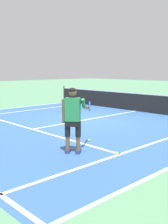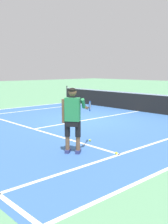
{
  "view_description": "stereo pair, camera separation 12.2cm",
  "coord_description": "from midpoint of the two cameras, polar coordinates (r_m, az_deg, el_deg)",
  "views": [
    {
      "loc": [
        8.36,
        -7.95,
        2.17
      ],
      "look_at": [
        3.2,
        -3.04,
        1.05
      ],
      "focal_mm": 43.49,
      "sensor_mm": 36.0,
      "label": 1
    },
    {
      "loc": [
        8.45,
        -7.86,
        2.17
      ],
      "look_at": [
        3.2,
        -3.04,
        1.05
      ],
      "focal_mm": 43.49,
      "sensor_mm": 36.0,
      "label": 2
    }
  ],
  "objects": [
    {
      "name": "tennis_ball_by_baseline",
      "position": [
        8.32,
        0.7,
        -5.95
      ],
      "size": [
        0.07,
        0.07,
        0.07
      ],
      "primitive_type": "sphere",
      "color": "#CCE02D",
      "rests_on": "ground"
    },
    {
      "name": "court_inner_surface",
      "position": [
        11.04,
        -4.42,
        -2.43
      ],
      "size": [
        10.98,
        10.12,
        0.0
      ],
      "primitive_type": "cube",
      "color": "#3866A8",
      "rests_on": "ground"
    },
    {
      "name": "tennis_player",
      "position": [
        6.99,
        -2.78,
        -0.81
      ],
      "size": [
        0.64,
        1.2,
        1.71
      ],
      "color": "navy",
      "rests_on": "ground"
    },
    {
      "name": "line_singles_right",
      "position": [
        8.35,
        13.86,
        -6.38
      ],
      "size": [
        0.1,
        9.72,
        0.01
      ],
      "primitive_type": "cube",
      "color": "white",
      "rests_on": "ground"
    },
    {
      "name": "tennis_ball_near_feet",
      "position": [
        7.14,
        6.37,
        -8.55
      ],
      "size": [
        0.07,
        0.07,
        0.07
      ],
      "primitive_type": "sphere",
      "color": "#CCE02D",
      "rests_on": "ground"
    },
    {
      "name": "ground_plane",
      "position": [
        11.74,
        -0.31,
        -1.73
      ],
      "size": [
        80.0,
        80.0,
        0.0
      ],
      "primitive_type": "plane",
      "color": "#609E70"
    },
    {
      "name": "line_service",
      "position": [
        10.16,
        -11.17,
        -3.56
      ],
      "size": [
        8.23,
        0.1,
        0.01
      ],
      "primitive_type": "cube",
      "color": "white",
      "rests_on": "ground"
    },
    {
      "name": "tennis_net",
      "position": [
        14.49,
        10.63,
        2.14
      ],
      "size": [
        11.96,
        0.08,
        1.07
      ],
      "color": "#333338",
      "rests_on": "ground"
    },
    {
      "name": "line_doubles_left",
      "position": [
        15.63,
        -17.25,
        0.55
      ],
      "size": [
        0.1,
        9.72,
        0.01
      ],
      "primitive_type": "cube",
      "color": "white",
      "rests_on": "ground"
    },
    {
      "name": "line_centre_service",
      "position": [
        12.14,
        1.67,
        -1.36
      ],
      "size": [
        0.1,
        6.4,
        0.01
      ],
      "primitive_type": "cube",
      "color": "white",
      "rests_on": "ground"
    },
    {
      "name": "line_singles_left",
      "position": [
        14.42,
        -14.81,
        -0.01
      ],
      "size": [
        0.1,
        9.72,
        0.01
      ],
      "primitive_type": "cube",
      "color": "white",
      "rests_on": "ground"
    }
  ]
}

